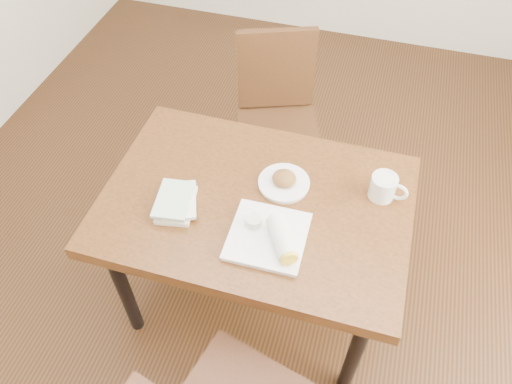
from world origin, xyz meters
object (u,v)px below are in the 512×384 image
(plate_burrito, at_px, (272,237))
(plate_scone, at_px, (284,181))
(chair_far, at_px, (277,110))
(coffee_mug, at_px, (384,187))
(table, at_px, (256,213))
(book_stack, at_px, (177,202))

(plate_burrito, bearing_deg, plate_scone, 95.22)
(chair_far, bearing_deg, plate_scone, -73.59)
(plate_scone, distance_m, coffee_mug, 0.39)
(plate_scone, relative_size, plate_burrito, 0.73)
(table, relative_size, coffee_mug, 7.98)
(table, height_order, coffee_mug, coffee_mug)
(coffee_mug, relative_size, plate_burrito, 0.53)
(plate_burrito, distance_m, book_stack, 0.40)
(table, bearing_deg, plate_burrito, -57.18)
(chair_far, bearing_deg, table, -81.82)
(plate_burrito, bearing_deg, book_stack, 171.89)
(coffee_mug, xyz_separation_m, book_stack, (-0.76, -0.28, -0.03))
(table, relative_size, plate_burrito, 4.22)
(coffee_mug, distance_m, plate_burrito, 0.49)
(plate_scone, bearing_deg, table, -127.87)
(plate_burrito, bearing_deg, chair_far, 103.19)
(plate_scone, height_order, book_stack, plate_scone)
(table, relative_size, chair_far, 1.27)
(table, height_order, book_stack, book_stack)
(table, xyz_separation_m, chair_far, (-0.11, 0.78, -0.12))
(coffee_mug, bearing_deg, plate_scone, -172.22)
(table, relative_size, book_stack, 5.34)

